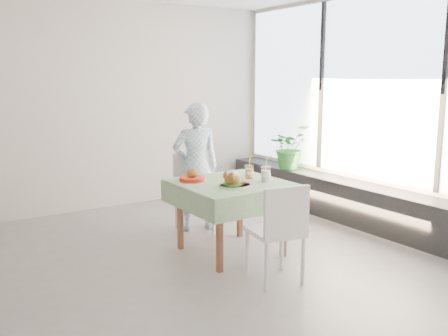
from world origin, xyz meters
TOP-DOWN VIEW (x-y plane):
  - floor at (0.00, 0.00)m, footprint 6.00×6.00m
  - wall_back at (0.00, 2.50)m, footprint 6.00×0.02m
  - wall_front at (0.00, -2.50)m, footprint 6.00×0.02m
  - wall_right at (3.00, 0.00)m, footprint 0.02×5.00m
  - window_pane at (2.97, 0.00)m, footprint 0.01×4.80m
  - window_ledge at (2.80, 0.00)m, footprint 0.40×4.80m
  - cafe_table at (0.92, 0.04)m, footprint 1.04×1.04m
  - chair_far at (0.99, 0.91)m, footprint 0.54×0.54m
  - chair_near at (0.85, -0.78)m, footprint 0.48×0.48m
  - diner at (1.02, 0.91)m, footprint 0.62×0.49m
  - main_dish at (0.82, -0.16)m, footprint 0.33×0.33m
  - juice_cup_orange at (1.19, 0.10)m, footprint 0.10×0.10m
  - juice_cup_lemonade at (1.25, -0.11)m, footprint 0.11×0.11m
  - second_dish at (0.62, 0.30)m, footprint 0.26×0.26m
  - potted_plant at (2.75, 1.29)m, footprint 0.68×0.64m

SIDE VIEW (x-z plane):
  - floor at x=0.00m, z-range 0.00..0.00m
  - window_ledge at x=2.80m, z-range 0.00..0.50m
  - chair_near at x=0.85m, z-range -0.17..0.72m
  - chair_far at x=0.99m, z-range -0.17..0.73m
  - cafe_table at x=0.92m, z-range 0.09..0.83m
  - diner at x=1.02m, z-range 0.00..1.50m
  - second_dish at x=0.62m, z-range 0.72..0.84m
  - main_dish at x=0.82m, z-range 0.71..0.88m
  - juice_cup_orange at x=1.19m, z-range 0.67..0.94m
  - juice_cup_lemonade at x=1.25m, z-range 0.66..0.96m
  - potted_plant at x=2.75m, z-range 0.50..1.12m
  - wall_back at x=0.00m, z-range 0.00..2.80m
  - wall_front at x=0.00m, z-range 0.00..2.80m
  - wall_right at x=3.00m, z-range 0.00..2.80m
  - window_pane at x=2.97m, z-range 0.56..2.74m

